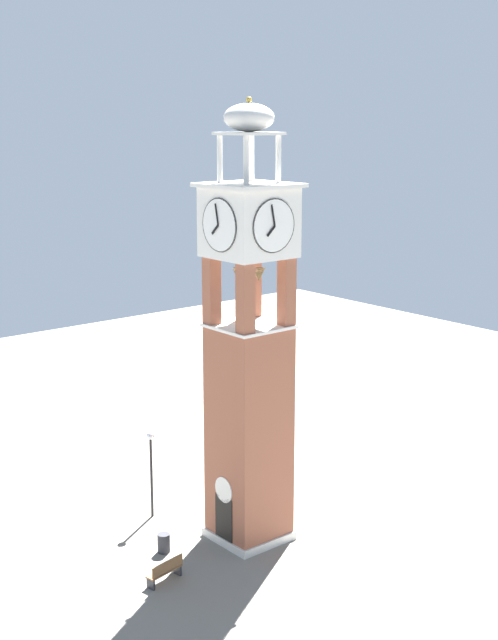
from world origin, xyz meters
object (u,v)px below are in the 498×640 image
Objects in this scene: clock_tower at (249,365)px; trash_bin at (164,543)px; lamp_post at (151,458)px; park_bench at (165,571)px.

clock_tower is 8.19m from trash_bin.
clock_tower reaches higher than lamp_post.
park_bench reaches higher than trash_bin.
park_bench is at bearing -80.23° from clock_tower.
park_bench is 6.36m from lamp_post.
lamp_post is (-5.20, 2.85, 2.30)m from park_bench.
clock_tower is 11.12× the size of park_bench.
park_bench is 0.41× the size of lamp_post.
clock_tower is 22.96× the size of trash_bin.
trash_bin is at bearing -108.97° from clock_tower.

